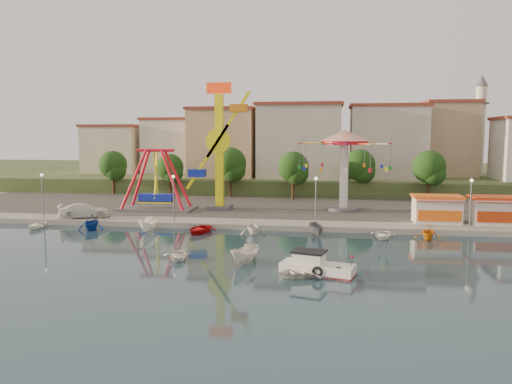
% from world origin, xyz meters
% --- Properties ---
extents(ground, '(200.00, 200.00, 0.00)m').
position_xyz_m(ground, '(0.00, 0.00, 0.00)').
color(ground, '#142B38').
rests_on(ground, ground).
extents(quay_deck, '(200.00, 100.00, 0.60)m').
position_xyz_m(quay_deck, '(0.00, 62.00, 0.30)').
color(quay_deck, '#9E998E').
rests_on(quay_deck, ground).
extents(asphalt_pad, '(90.00, 28.00, 0.01)m').
position_xyz_m(asphalt_pad, '(0.00, 30.00, 0.60)').
color(asphalt_pad, '#4C4944').
rests_on(asphalt_pad, quay_deck).
extents(hill_terrace, '(200.00, 60.00, 3.00)m').
position_xyz_m(hill_terrace, '(0.00, 67.00, 1.50)').
color(hill_terrace, '#384C26').
rests_on(hill_terrace, ground).
extents(pirate_ship_ride, '(10.00, 5.00, 8.00)m').
position_xyz_m(pirate_ship_ride, '(-12.99, 21.24, 4.39)').
color(pirate_ship_ride, '#59595E').
rests_on(pirate_ship_ride, quay_deck).
extents(kamikaze_tower, '(5.91, 3.10, 16.50)m').
position_xyz_m(kamikaze_tower, '(-4.59, 22.77, 8.52)').
color(kamikaze_tower, '#59595E').
rests_on(kamikaze_tower, quay_deck).
extents(wave_swinger, '(11.60, 11.60, 10.40)m').
position_xyz_m(wave_swinger, '(11.29, 24.38, 8.20)').
color(wave_swinger, '#59595E').
rests_on(wave_swinger, quay_deck).
extents(booth_left, '(5.40, 3.78, 3.08)m').
position_xyz_m(booth_left, '(21.38, 16.49, 2.16)').
color(booth_left, white).
rests_on(booth_left, quay_deck).
extents(booth_mid, '(5.40, 3.78, 3.08)m').
position_xyz_m(booth_mid, '(27.54, 16.49, 2.16)').
color(booth_mid, white).
rests_on(booth_mid, quay_deck).
extents(lamp_post_0, '(0.14, 0.14, 5.00)m').
position_xyz_m(lamp_post_0, '(-24.00, 13.00, 3.10)').
color(lamp_post_0, '#59595E').
rests_on(lamp_post_0, quay_deck).
extents(lamp_post_1, '(0.14, 0.14, 5.00)m').
position_xyz_m(lamp_post_1, '(-8.00, 13.00, 3.10)').
color(lamp_post_1, '#59595E').
rests_on(lamp_post_1, quay_deck).
extents(lamp_post_2, '(0.14, 0.14, 5.00)m').
position_xyz_m(lamp_post_2, '(8.00, 13.00, 3.10)').
color(lamp_post_2, '#59595E').
rests_on(lamp_post_2, quay_deck).
extents(lamp_post_3, '(0.14, 0.14, 5.00)m').
position_xyz_m(lamp_post_3, '(24.00, 13.00, 3.10)').
color(lamp_post_3, '#59595E').
rests_on(lamp_post_3, quay_deck).
extents(tree_0, '(4.60, 4.60, 7.19)m').
position_xyz_m(tree_0, '(-26.00, 36.98, 5.47)').
color(tree_0, '#382314').
rests_on(tree_0, quay_deck).
extents(tree_1, '(4.35, 4.35, 6.80)m').
position_xyz_m(tree_1, '(-16.00, 36.24, 5.20)').
color(tree_1, '#382314').
rests_on(tree_1, quay_deck).
extents(tree_2, '(5.02, 5.02, 7.85)m').
position_xyz_m(tree_2, '(-6.00, 35.81, 5.92)').
color(tree_2, '#382314').
rests_on(tree_2, quay_deck).
extents(tree_3, '(4.68, 4.68, 7.32)m').
position_xyz_m(tree_3, '(4.00, 34.36, 5.55)').
color(tree_3, '#382314').
rests_on(tree_3, quay_deck).
extents(tree_4, '(4.86, 4.86, 7.60)m').
position_xyz_m(tree_4, '(14.00, 37.35, 5.75)').
color(tree_4, '#382314').
rests_on(tree_4, quay_deck).
extents(tree_5, '(4.83, 4.83, 7.54)m').
position_xyz_m(tree_5, '(24.00, 35.54, 5.71)').
color(tree_5, '#382314').
rests_on(tree_5, quay_deck).
extents(building_0, '(9.26, 9.53, 11.87)m').
position_xyz_m(building_0, '(-33.37, 46.06, 8.93)').
color(building_0, beige).
rests_on(building_0, hill_terrace).
extents(building_1, '(12.33, 9.01, 8.63)m').
position_xyz_m(building_1, '(-21.33, 51.38, 7.32)').
color(building_1, silver).
rests_on(building_1, hill_terrace).
extents(building_2, '(11.95, 9.28, 11.23)m').
position_xyz_m(building_2, '(-8.19, 51.96, 8.62)').
color(building_2, tan).
rests_on(building_2, hill_terrace).
extents(building_3, '(12.59, 10.50, 9.20)m').
position_xyz_m(building_3, '(5.60, 48.80, 7.60)').
color(building_3, beige).
rests_on(building_3, hill_terrace).
extents(building_4, '(10.75, 9.23, 9.24)m').
position_xyz_m(building_4, '(19.07, 52.20, 7.62)').
color(building_4, beige).
rests_on(building_4, hill_terrace).
extents(building_5, '(12.77, 10.96, 11.21)m').
position_xyz_m(building_5, '(32.37, 50.33, 8.61)').
color(building_5, tan).
rests_on(building_5, hill_terrace).
extents(minaret, '(2.80, 2.80, 18.00)m').
position_xyz_m(minaret, '(36.00, 54.00, 12.55)').
color(minaret, silver).
rests_on(minaret, hill_terrace).
extents(cabin_motorboat, '(5.80, 3.38, 1.92)m').
position_xyz_m(cabin_motorboat, '(8.50, -4.37, 0.51)').
color(cabin_motorboat, white).
rests_on(cabin_motorboat, ground).
extents(rowboat_a, '(3.26, 3.85, 0.68)m').
position_xyz_m(rowboat_a, '(-3.08, -1.50, 0.34)').
color(rowboat_a, silver).
rests_on(rowboat_a, ground).
extents(rowboat_b, '(4.24, 3.82, 0.72)m').
position_xyz_m(rowboat_b, '(7.35, -5.29, 0.36)').
color(rowboat_b, silver).
rests_on(rowboat_b, ground).
extents(skiff, '(2.57, 3.96, 1.43)m').
position_xyz_m(skiff, '(2.73, -2.04, 0.72)').
color(skiff, silver).
rests_on(skiff, ground).
extents(van, '(6.29, 4.51, 1.69)m').
position_xyz_m(van, '(-19.34, 14.00, 1.45)').
color(van, white).
rests_on(van, quay_deck).
extents(moored_boat_0, '(3.16, 3.97, 0.74)m').
position_xyz_m(moored_boat_0, '(-22.95, 9.80, 0.37)').
color(moored_boat_0, white).
rests_on(moored_boat_0, ground).
extents(moored_boat_1, '(3.13, 3.53, 1.72)m').
position_xyz_m(moored_boat_1, '(-16.41, 9.80, 0.86)').
color(moored_boat_1, '#123DA0').
rests_on(moored_boat_1, ground).
extents(moored_boat_2, '(1.56, 3.94, 1.51)m').
position_xyz_m(moored_boat_2, '(-9.85, 9.80, 0.75)').
color(moored_boat_2, white).
rests_on(moored_boat_2, ground).
extents(moored_boat_3, '(3.60, 4.49, 0.83)m').
position_xyz_m(moored_boat_3, '(-4.19, 9.80, 0.41)').
color(moored_boat_3, red).
rests_on(moored_boat_3, ground).
extents(moored_boat_4, '(3.46, 3.73, 1.62)m').
position_xyz_m(moored_boat_4, '(1.58, 9.80, 0.81)').
color(moored_boat_4, white).
rests_on(moored_boat_4, ground).
extents(moored_boat_5, '(1.97, 3.71, 1.36)m').
position_xyz_m(moored_boat_5, '(8.18, 9.80, 0.68)').
color(moored_boat_5, slate).
rests_on(moored_boat_5, ground).
extents(moored_boat_6, '(3.16, 3.95, 0.73)m').
position_xyz_m(moored_boat_6, '(14.79, 9.80, 0.37)').
color(moored_boat_6, white).
rests_on(moored_boat_6, ground).
extents(moored_boat_7, '(3.27, 3.56, 1.57)m').
position_xyz_m(moored_boat_7, '(19.26, 9.80, 0.79)').
color(moored_boat_7, orange).
rests_on(moored_boat_7, ground).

